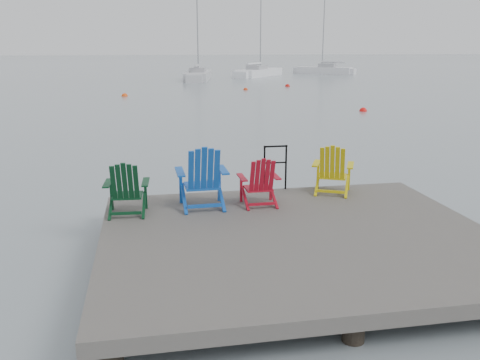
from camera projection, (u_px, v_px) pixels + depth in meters
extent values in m
plane|color=gray|center=(297.00, 263.00, 7.93)|extent=(400.00, 400.00, 0.00)
cube|color=#312F2B|center=(298.00, 239.00, 7.83)|extent=(6.00, 5.00, 0.20)
cylinder|color=black|center=(127.00, 241.00, 9.63)|extent=(0.26, 0.26, 1.20)
cylinder|color=black|center=(265.00, 232.00, 10.10)|extent=(0.26, 0.26, 1.20)
cylinder|color=black|center=(391.00, 224.00, 10.58)|extent=(0.26, 0.26, 1.20)
cylinder|color=black|center=(264.00, 168.00, 10.03)|extent=(0.04, 0.04, 0.90)
cylinder|color=black|center=(286.00, 167.00, 10.10)|extent=(0.04, 0.04, 0.90)
cylinder|color=black|center=(276.00, 146.00, 9.95)|extent=(0.48, 0.04, 0.04)
cylinder|color=black|center=(275.00, 163.00, 10.04)|extent=(0.44, 0.03, 0.03)
cube|color=black|center=(128.00, 195.00, 8.70)|extent=(0.52, 0.47, 0.04)
cube|color=black|center=(112.00, 195.00, 8.86)|extent=(0.05, 0.05, 0.52)
cube|color=black|center=(146.00, 194.00, 8.92)|extent=(0.05, 0.05, 0.52)
cube|color=black|center=(108.00, 183.00, 8.59)|extent=(0.15, 0.58, 0.03)
cube|color=black|center=(146.00, 182.00, 8.66)|extent=(0.15, 0.58, 0.03)
cube|color=black|center=(125.00, 182.00, 8.33)|extent=(0.47, 0.27, 0.64)
cube|color=#1048A8|center=(202.00, 186.00, 9.08)|extent=(0.61, 0.54, 0.04)
cube|color=#1048A8|center=(181.00, 186.00, 9.24)|extent=(0.06, 0.06, 0.63)
cube|color=#1048A8|center=(219.00, 184.00, 9.37)|extent=(0.06, 0.06, 0.63)
cube|color=#1048A8|center=(180.00, 172.00, 8.92)|extent=(0.15, 0.69, 0.03)
cube|color=#1048A8|center=(223.00, 170.00, 9.06)|extent=(0.15, 0.69, 0.03)
cube|color=#1048A8|center=(204.00, 170.00, 8.64)|extent=(0.56, 0.30, 0.77)
cube|color=maroon|center=(258.00, 188.00, 9.20)|extent=(0.48, 0.43, 0.04)
cube|color=maroon|center=(241.00, 189.00, 9.32)|extent=(0.04, 0.04, 0.50)
cube|color=maroon|center=(271.00, 187.00, 9.43)|extent=(0.04, 0.04, 0.50)
cube|color=maroon|center=(242.00, 177.00, 9.07)|extent=(0.11, 0.55, 0.02)
cube|color=maroon|center=(275.00, 176.00, 9.18)|extent=(0.11, 0.55, 0.02)
cube|color=maroon|center=(262.00, 176.00, 8.85)|extent=(0.44, 0.23, 0.61)
cube|color=#CBB80B|center=(333.00, 176.00, 9.96)|extent=(0.66, 0.63, 0.04)
cube|color=#CBB80B|center=(318.00, 175.00, 10.22)|extent=(0.06, 0.06, 0.54)
cube|color=#CBB80B|center=(349.00, 177.00, 10.07)|extent=(0.06, 0.06, 0.54)
cube|color=#CBB80B|center=(316.00, 163.00, 9.95)|extent=(0.35, 0.59, 0.03)
cube|color=#CBB80B|center=(350.00, 165.00, 9.80)|extent=(0.35, 0.59, 0.03)
cube|color=#CBB80B|center=(332.00, 163.00, 9.58)|extent=(0.54, 0.43, 0.67)
cube|color=silver|center=(198.00, 77.00, 51.38)|extent=(3.69, 8.59, 1.10)
cube|color=#9E9EA3|center=(198.00, 70.00, 50.80)|extent=(1.96, 2.74, 0.55)
cylinder|color=gray|center=(197.00, 18.00, 50.31)|extent=(0.12, 0.12, 10.41)
cube|color=white|center=(259.00, 74.00, 57.21)|extent=(7.01, 8.36, 1.10)
cube|color=#9E9EA3|center=(257.00, 68.00, 56.65)|extent=(2.83, 3.05, 0.55)
cylinder|color=gray|center=(261.00, 18.00, 56.05)|extent=(0.12, 0.12, 10.91)
cube|color=white|center=(324.00, 72.00, 62.41)|extent=(6.33, 5.51, 1.10)
cube|color=#9E9EA3|center=(327.00, 66.00, 62.08)|extent=(2.33, 2.20, 0.55)
cylinder|color=gray|center=(323.00, 32.00, 61.36)|extent=(0.12, 0.12, 8.36)
sphere|color=red|center=(363.00, 111.00, 26.46)|extent=(0.40, 0.40, 0.40)
sphere|color=#ED490D|center=(125.00, 96.00, 34.34)|extent=(0.41, 0.41, 0.41)
sphere|color=red|center=(287.00, 86.00, 42.73)|extent=(0.41, 0.41, 0.41)
sphere|color=red|center=(246.00, 90.00, 39.37)|extent=(0.34, 0.34, 0.34)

